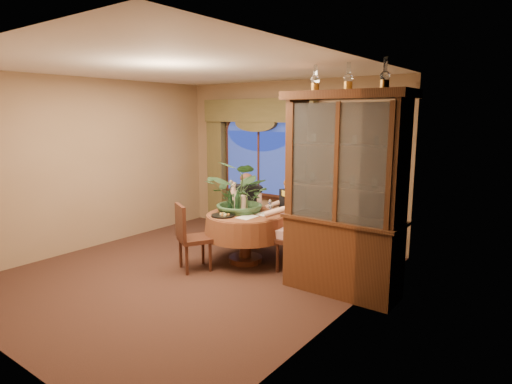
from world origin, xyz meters
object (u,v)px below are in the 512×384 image
Objects in this scene: dining_table at (245,238)px; olive_bowl at (247,213)px; oil_lamp_right at (385,73)px; wine_bottle_0 at (236,201)px; china_cabinet at (344,195)px; wine_bottle_2 at (230,200)px; oil_lamp_left at (315,77)px; chair_back_right at (292,225)px; person_back at (247,210)px; wine_bottle_3 at (237,202)px; chair_right at (293,238)px; stoneware_vase at (243,204)px; person_pink at (298,224)px; chair_back at (249,218)px; wine_bottle_1 at (239,199)px; centerpiece_plant at (243,169)px; chair_front_left at (195,237)px; person_scarf at (291,217)px; oil_lamp_center at (348,75)px.

olive_bowl is at bearing -26.66° from dining_table.
wine_bottle_0 is (-2.27, 0.17, -1.74)m from oil_lamp_right.
wine_bottle_2 is (-1.97, 0.17, -0.33)m from china_cabinet.
oil_lamp_left reaches higher than chair_back_right.
person_back is 0.83m from wine_bottle_3.
oil_lamp_right reaches higher than chair_back_right.
oil_lamp_right is 2.55m from chair_right.
oil_lamp_left is 1.34× the size of stoneware_vase.
wine_bottle_3 is (-0.90, -0.15, 0.44)m from chair_right.
chair_back is at bearing 56.78° from person_pink.
china_cabinet reaches higher than chair_back_right.
china_cabinet is at bearing 170.63° from chair_back_right.
person_pink is 1.07m from wine_bottle_1.
centerpiece_plant is at bearing -22.48° from wine_bottle_1.
oil_lamp_right is 1.03× the size of wine_bottle_3.
china_cabinet is 7.52× the size of wine_bottle_1.
oil_lamp_left reaches higher than person_back.
wine_bottle_2 is (-0.68, -0.73, 0.44)m from chair_back_right.
wine_bottle_1 is at bearing 80.09° from chair_right.
oil_lamp_left is 1.84m from centerpiece_plant.
oil_lamp_right reaches higher than wine_bottle_1.
centerpiece_plant is (-0.48, -0.66, 0.93)m from chair_back_right.
china_cabinet is at bearing -4.81° from olive_bowl.
person_back is 0.88m from olive_bowl.
person_pink is at bearing 140.84° from oil_lamp_left.
wine_bottle_1 is (0.26, -0.52, 0.29)m from person_back.
person_back is 7.57× the size of olive_bowl.
chair_right is 1.41m from chair_front_left.
chair_back_right is at bearing 152.21° from oil_lamp_right.
olive_bowl is at bearing 93.58° from chair_back_right.
wine_bottle_1 reaches higher than olive_bowl.
chair_right is 2.91× the size of wine_bottle_0.
oil_lamp_left is at bearing 159.13° from chair_back_right.
stoneware_vase reaches higher than chair_back.
chair_right is 1.29m from centerpiece_plant.
person_scarf is (-0.44, 0.51, -0.06)m from person_pink.
olive_bowl is at bearing 2.53° from wine_bottle_3.
chair_front_left is 0.95m from wine_bottle_1.
oil_lamp_right reaches higher than chair_front_left.
oil_lamp_right is (0.87, 0.00, 0.00)m from oil_lamp_left.
wine_bottle_3 is (0.32, -0.69, 0.44)m from chair_back.
oil_lamp_center is 2.47m from olive_bowl.
oil_lamp_center is (0.00, 0.00, 1.41)m from china_cabinet.
china_cabinet reaches higher than chair_front_left.
wine_bottle_0 reaches higher than olive_bowl.
wine_bottle_1 is at bearing 79.80° from person_pink.
oil_lamp_right is at bearing -6.46° from centerpiece_plant.
person_scarf is (-1.71, 0.84, -2.03)m from oil_lamp_right.
dining_table is at bearing 90.00° from chair_back_right.
oil_lamp_left is at bearing 180.00° from oil_lamp_right.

